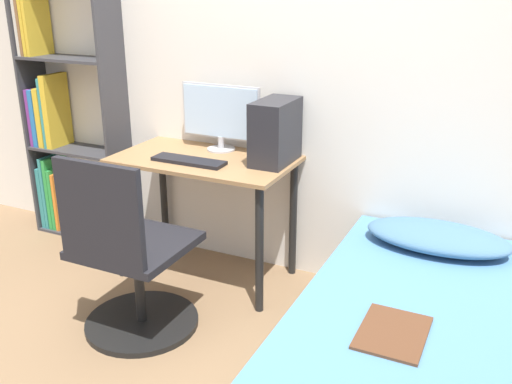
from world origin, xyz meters
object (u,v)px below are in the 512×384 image
Objects in this scene: keyboard at (189,161)px; bookshelf at (59,113)px; office_chair at (130,268)px; pc_tower at (275,132)px; monitor at (221,115)px; bed at (405,358)px.

bookshelf is at bearing 166.94° from keyboard.
pc_tower is at bearing 61.19° from office_chair.
pc_tower is at bearing 26.37° from keyboard.
office_chair is 1.89× the size of monitor.
bookshelf is 3.64× the size of monitor.
bookshelf is 1.59m from pc_tower.
bookshelf is 1.00× the size of bed.
bookshelf is at bearing 162.67° from bed.
pc_tower is (0.42, 0.77, 0.55)m from office_chair.
office_chair is 2.24× the size of keyboard.
keyboard is (-0.04, -0.30, -0.20)m from monitor.
monitor is 0.36m from keyboard.
office_chair is 0.68m from keyboard.
keyboard is at bearing 159.05° from bed.
office_chair reaches higher than bed.
bookshelf is at bearing 177.77° from pc_tower.
bookshelf is 1.21m from monitor.
keyboard is (-1.32, 0.51, 0.53)m from bed.
monitor is (0.04, 0.86, 0.58)m from office_chair.
monitor is at bearing 82.55° from keyboard.
bookshelf is 4.31× the size of keyboard.
office_chair is at bearing -90.32° from keyboard.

